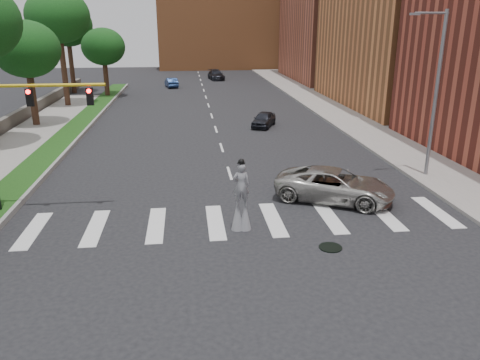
% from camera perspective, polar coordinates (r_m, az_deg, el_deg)
% --- Properties ---
extents(ground_plane, '(160.00, 160.00, 0.00)m').
position_cam_1_polar(ground_plane, '(19.86, 0.90, -6.14)').
color(ground_plane, black).
rests_on(ground_plane, ground).
extents(grass_median, '(2.00, 60.00, 0.25)m').
position_cam_1_polar(grass_median, '(39.81, -19.79, 5.60)').
color(grass_median, '#163D11').
rests_on(grass_median, ground).
extents(median_curb, '(0.20, 60.00, 0.28)m').
position_cam_1_polar(median_curb, '(39.58, -18.30, 5.71)').
color(median_curb, gray).
rests_on(median_curb, ground).
extents(sidewalk_right, '(5.00, 90.00, 0.18)m').
position_cam_1_polar(sidewalk_right, '(46.13, 12.45, 7.86)').
color(sidewalk_right, gray).
rests_on(sidewalk_right, ground).
extents(stone_wall, '(0.50, 56.00, 1.10)m').
position_cam_1_polar(stone_wall, '(43.18, -26.43, 6.27)').
color(stone_wall, '#555049').
rests_on(stone_wall, ground).
extents(manhole, '(0.90, 0.90, 0.04)m').
position_cam_1_polar(manhole, '(18.70, 10.96, -8.07)').
color(manhole, black).
rests_on(manhole, ground).
extents(building_far, '(16.00, 22.00, 20.00)m').
position_cam_1_polar(building_far, '(75.93, 12.87, 19.38)').
color(building_far, '#A9563E').
rests_on(building_far, ground).
extents(building_backdrop, '(26.00, 14.00, 18.00)m').
position_cam_1_polar(building_backdrop, '(96.26, -1.70, 18.94)').
color(building_backdrop, '#BE6D3B').
rests_on(building_backdrop, ground).
extents(streetlight, '(2.05, 0.20, 9.00)m').
position_cam_1_polar(streetlight, '(27.54, 22.66, 10.06)').
color(streetlight, slate).
rests_on(streetlight, ground).
extents(traffic_signal, '(5.30, 0.23, 6.20)m').
position_cam_1_polar(traffic_signal, '(22.54, -25.79, 6.12)').
color(traffic_signal, black).
rests_on(traffic_signal, ground).
extents(stilt_performer, '(0.84, 0.54, 3.11)m').
position_cam_1_polar(stilt_performer, '(19.45, 0.15, -2.59)').
color(stilt_performer, '#341F15').
rests_on(stilt_performer, ground).
extents(suv_crossing, '(6.28, 4.97, 1.59)m').
position_cam_1_polar(suv_crossing, '(23.29, 11.47, -0.62)').
color(suv_crossing, '#A4A29B').
rests_on(suv_crossing, ground).
extents(car_near, '(2.83, 3.97, 1.25)m').
position_cam_1_polar(car_near, '(39.79, 2.91, 7.40)').
color(car_near, black).
rests_on(car_near, ground).
extents(car_mid, '(2.05, 4.06, 1.28)m').
position_cam_1_polar(car_mid, '(65.96, -8.36, 11.67)').
color(car_mid, navy).
rests_on(car_mid, ground).
extents(car_far, '(2.64, 5.19, 1.44)m').
position_cam_1_polar(car_far, '(74.56, -2.94, 12.68)').
color(car_far, black).
rests_on(car_far, ground).
extents(tree_3, '(5.36, 5.36, 8.62)m').
position_cam_1_polar(tree_3, '(42.73, -24.61, 14.25)').
color(tree_3, '#341F15').
rests_on(tree_3, ground).
extents(tree_4, '(6.25, 6.25, 11.68)m').
position_cam_1_polar(tree_4, '(52.23, -21.33, 18.08)').
color(tree_4, '#341F15').
rests_on(tree_4, ground).
extents(tree_5, '(5.99, 5.99, 10.70)m').
position_cam_1_polar(tree_5, '(62.92, -20.34, 17.27)').
color(tree_5, '#341F15').
rests_on(tree_5, ground).
extents(tree_6, '(4.96, 4.96, 7.89)m').
position_cam_1_polar(tree_6, '(58.03, -16.32, 15.29)').
color(tree_6, '#341F15').
rests_on(tree_6, ground).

